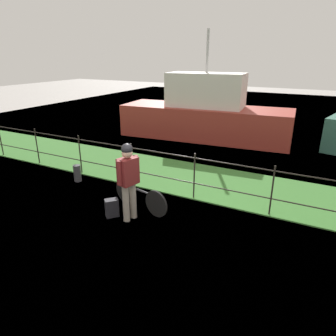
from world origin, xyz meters
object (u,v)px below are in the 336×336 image
at_px(wooden_crate, 128,176).
at_px(cyclist_person, 128,176).
at_px(terrier_dog, 128,168).
at_px(bicycle_main, 140,196).
at_px(mooring_bollard, 77,173).
at_px(backpack_on_paving, 112,208).
at_px(moored_boat_near, 205,115).

bearing_deg(wooden_crate, cyclist_person, -53.83).
bearing_deg(terrier_dog, wooden_crate, 166.63).
distance_m(bicycle_main, mooring_bollard, 2.48).
bearing_deg(terrier_dog, mooring_bollard, 166.71).
relative_size(backpack_on_paving, moored_boat_near, 0.06).
xyz_separation_m(backpack_on_paving, mooring_bollard, (-2.06, 1.13, 0.03)).
relative_size(wooden_crate, terrier_dog, 1.20).
relative_size(wooden_crate, moored_boat_near, 0.05).
height_order(bicycle_main, cyclist_person, cyclist_person).
xyz_separation_m(bicycle_main, terrier_dog, (-0.32, 0.08, 0.60)).
xyz_separation_m(wooden_crate, backpack_on_paving, (-0.01, -0.64, -0.52)).
bearing_deg(mooring_bollard, moored_boat_near, 77.27).
bearing_deg(moored_boat_near, mooring_bollard, -102.73).
distance_m(terrier_dog, backpack_on_paving, 0.96).
distance_m(wooden_crate, backpack_on_paving, 0.83).
distance_m(wooden_crate, cyclist_person, 0.75).
bearing_deg(backpack_on_paving, wooden_crate, 41.34).
bearing_deg(mooring_bollard, cyclist_person, -22.96).
height_order(bicycle_main, wooden_crate, wooden_crate).
bearing_deg(moored_boat_near, cyclist_person, -81.21).
bearing_deg(cyclist_person, terrier_dog, 124.80).
xyz_separation_m(bicycle_main, mooring_bollard, (-2.41, 0.57, -0.09)).
bearing_deg(bicycle_main, wooden_crate, 166.63).
xyz_separation_m(cyclist_person, mooring_bollard, (-2.47, 1.05, -0.77)).
bearing_deg(mooring_bollard, wooden_crate, -13.29).
distance_m(cyclist_person, backpack_on_paving, 0.91).
bearing_deg(cyclist_person, mooring_bollard, 157.04).
relative_size(wooden_crate, cyclist_person, 0.23).
bearing_deg(mooring_bollard, bicycle_main, -13.30).
relative_size(terrier_dog, mooring_bollard, 0.69).
relative_size(mooring_bollard, moored_boat_near, 0.07).
bearing_deg(bicycle_main, moored_boat_near, 98.89).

